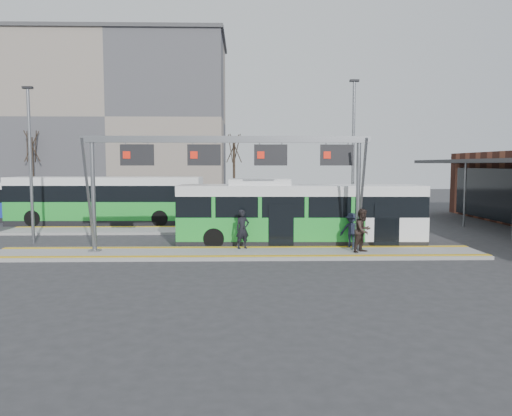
{
  "coord_description": "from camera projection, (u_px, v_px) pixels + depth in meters",
  "views": [
    {
      "loc": [
        0.26,
        -22.28,
        4.08
      ],
      "look_at": [
        0.91,
        3.0,
        1.86
      ],
      "focal_mm": 35.0,
      "sensor_mm": 36.0,
      "label": 1
    }
  ],
  "objects": [
    {
      "name": "lamp_west",
      "position": [
        30.0,
        161.0,
        25.46
      ],
      "size": [
        0.5,
        0.25,
        8.0
      ],
      "color": "slate",
      "rests_on": "ground"
    },
    {
      "name": "tree_far",
      "position": [
        31.0,
        147.0,
        50.38
      ],
      "size": [
        1.4,
        1.4,
        7.73
      ],
      "color": "#382B21",
      "rests_on": "ground"
    },
    {
      "name": "ground",
      "position": [
        238.0,
        255.0,
        22.54
      ],
      "size": [
        120.0,
        120.0,
        0.0
      ],
      "primitive_type": "plane",
      "color": "#2D2D30",
      "rests_on": "ground"
    },
    {
      "name": "tactile_main",
      "position": [
        238.0,
        251.0,
        22.52
      ],
      "size": [
        22.0,
        2.65,
        0.02
      ],
      "color": "gold",
      "rests_on": "platform_main"
    },
    {
      "name": "tree_mid",
      "position": [
        234.0,
        149.0,
        54.14
      ],
      "size": [
        1.4,
        1.4,
        7.6
      ],
      "color": "#382B21",
      "rests_on": "ground"
    },
    {
      "name": "platform_second",
      "position": [
        174.0,
        230.0,
        30.4
      ],
      "size": [
        20.0,
        3.0,
        0.15
      ],
      "primitive_type": "cube",
      "color": "gray",
      "rests_on": "ground"
    },
    {
      "name": "tree_left",
      "position": [
        213.0,
        152.0,
        54.04
      ],
      "size": [
        1.4,
        1.4,
        7.13
      ],
      "color": "#382B21",
      "rests_on": "ground"
    },
    {
      "name": "apartment_block",
      "position": [
        119.0,
        120.0,
        57.23
      ],
      "size": [
        24.5,
        12.5,
        18.4
      ],
      "color": "gray",
      "rests_on": "ground"
    },
    {
      "name": "passenger_b",
      "position": [
        363.0,
        231.0,
        22.29
      ],
      "size": [
        1.2,
        1.17,
        1.95
      ],
      "primitive_type": "imported",
      "rotation": [
        0.0,
        0.0,
        0.68
      ],
      "color": "#2F231F",
      "rests_on": "platform_main"
    },
    {
      "name": "platform_main",
      "position": [
        238.0,
        253.0,
        22.53
      ],
      "size": [
        22.0,
        3.0,
        0.15
      ],
      "primitive_type": "cube",
      "color": "gray",
      "rests_on": "ground"
    },
    {
      "name": "bg_bus_green",
      "position": [
        106.0,
        201.0,
        33.98
      ],
      "size": [
        12.98,
        3.09,
        3.23
      ],
      "rotation": [
        0.0,
        0.0,
        -0.03
      ],
      "color": "black",
      "rests_on": "ground"
    },
    {
      "name": "lamp_east",
      "position": [
        353.0,
        155.0,
        27.44
      ],
      "size": [
        0.5,
        0.25,
        8.68
      ],
      "color": "slate",
      "rests_on": "ground"
    },
    {
      "name": "hero_bus",
      "position": [
        299.0,
        215.0,
        25.18
      ],
      "size": [
        12.26,
        2.93,
        3.35
      ],
      "rotation": [
        0.0,
        0.0,
        -0.03
      ],
      "color": "black",
      "rests_on": "ground"
    },
    {
      "name": "bg_bus_blue",
      "position": [
        42.0,
        202.0,
        36.25
      ],
      "size": [
        10.82,
        2.91,
        2.79
      ],
      "rotation": [
        0.0,
        0.0,
        0.05
      ],
      "color": "black",
      "rests_on": "ground"
    },
    {
      "name": "passenger_c",
      "position": [
        351.0,
        230.0,
        23.65
      ],
      "size": [
        1.19,
        0.89,
        1.64
      ],
      "primitive_type": "imported",
      "rotation": [
        0.0,
        0.0,
        -0.3
      ],
      "color": "black",
      "rests_on": "platform_main"
    },
    {
      "name": "passenger_a",
      "position": [
        243.0,
        229.0,
        23.27
      ],
      "size": [
        0.79,
        0.68,
        1.83
      ],
      "primitive_type": "imported",
      "rotation": [
        0.0,
        0.0,
        0.44
      ],
      "color": "black",
      "rests_on": "platform_main"
    },
    {
      "name": "tactile_second",
      "position": [
        176.0,
        227.0,
        31.53
      ],
      "size": [
        20.0,
        0.35,
        0.02
      ],
      "color": "gold",
      "rests_on": "platform_second"
    },
    {
      "name": "gantry",
      "position": [
        230.0,
        159.0,
        22.41
      ],
      "size": [
        13.0,
        1.68,
        5.2
      ],
      "color": "slate",
      "rests_on": "platform_main"
    }
  ]
}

